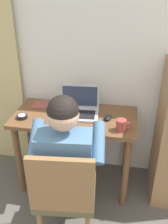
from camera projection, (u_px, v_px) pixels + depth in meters
wall_back at (143, 51)px, 2.15m from camera, size 4.80×0.05×2.50m
desk at (75, 129)px, 2.25m from camera, size 1.06×0.53×0.75m
chair at (65, 193)px, 1.75m from camera, size 0.46×0.44×0.88m
person_seated at (67, 155)px, 1.83m from camera, size 0.57×0.61×1.20m
laptop at (79, 108)px, 2.20m from camera, size 0.36×0.28×0.24m
computer_mouse at (108, 118)px, 2.13m from camera, size 0.08×0.11×0.03m
desk_clock at (22, 117)px, 2.14m from camera, size 0.09×0.09×0.03m
notebook_pad at (44, 105)px, 2.36m from camera, size 0.24×0.19×0.01m
coffee_mug at (121, 125)px, 1.96m from camera, size 0.12×0.08×0.09m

